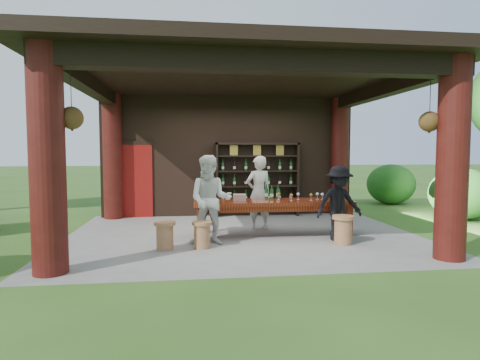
{
  "coord_description": "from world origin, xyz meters",
  "views": [
    {
      "loc": [
        -1.12,
        -8.46,
        1.77
      ],
      "look_at": [
        0.0,
        0.4,
        1.15
      ],
      "focal_mm": 30.0,
      "sensor_mm": 36.0,
      "label": 1
    }
  ],
  "objects": [
    {
      "name": "wine_shelf",
      "position": [
        0.74,
        2.45,
        1.02
      ],
      "size": [
        2.31,
        0.35,
        2.03
      ],
      "color": "black",
      "rests_on": "ground"
    },
    {
      "name": "guest_man",
      "position": [
        1.85,
        -0.8,
        0.75
      ],
      "size": [
        1.04,
        0.68,
        1.5
      ],
      "primitive_type": "imported",
      "rotation": [
        0.0,
        0.0,
        0.13
      ],
      "color": "black",
      "rests_on": "ground"
    },
    {
      "name": "host",
      "position": [
        0.45,
        0.55,
        0.84
      ],
      "size": [
        0.7,
        0.56,
        1.69
      ],
      "primitive_type": "imported",
      "rotation": [
        0.0,
        0.0,
        3.43
      ],
      "color": "beige",
      "rests_on": "ground"
    },
    {
      "name": "shrubs",
      "position": [
        2.11,
        0.84,
        0.56
      ],
      "size": [
        15.31,
        8.61,
        1.36
      ],
      "color": "#194C14",
      "rests_on": "ground"
    },
    {
      "name": "table_glasses",
      "position": [
        1.3,
        -0.16,
        0.82
      ],
      "size": [
        0.99,
        0.31,
        0.15
      ],
      "color": "silver",
      "rests_on": "tasting_table"
    },
    {
      "name": "stool_far_left",
      "position": [
        -1.58,
        -1.15,
        0.27
      ],
      "size": [
        0.39,
        0.39,
        0.51
      ],
      "rotation": [
        0.0,
        0.0,
        0.1
      ],
      "color": "brown",
      "rests_on": "ground"
    },
    {
      "name": "guest_woman",
      "position": [
        -0.73,
        -0.83,
        0.86
      ],
      "size": [
        0.93,
        0.78,
        1.72
      ],
      "primitive_type": "imported",
      "rotation": [
        0.0,
        0.0,
        -0.17
      ],
      "color": "silver",
      "rests_on": "ground"
    },
    {
      "name": "trees",
      "position": [
        3.51,
        0.82,
        3.37
      ],
      "size": [
        20.92,
        10.54,
        4.8
      ],
      "color": "#3F2819",
      "rests_on": "ground"
    },
    {
      "name": "ground",
      "position": [
        0.0,
        0.0,
        0.0
      ],
      "size": [
        90.0,
        90.0,
        0.0
      ],
      "primitive_type": "plane",
      "color": "#2D5119",
      "rests_on": "ground"
    },
    {
      "name": "stool_near_right",
      "position": [
        1.8,
        -1.15,
        0.29
      ],
      "size": [
        0.42,
        0.42,
        0.56
      ],
      "rotation": [
        0.0,
        0.0,
        -0.16
      ],
      "color": "brown",
      "rests_on": "ground"
    },
    {
      "name": "pavilion",
      "position": [
        -0.01,
        0.43,
        2.13
      ],
      "size": [
        7.5,
        6.0,
        3.6
      ],
      "color": "slate",
      "rests_on": "ground"
    },
    {
      "name": "table_bottles",
      "position": [
        0.68,
        0.16,
        0.9
      ],
      "size": [
        0.33,
        0.16,
        0.31
      ],
      "color": "#194C1E",
      "rests_on": "tasting_table"
    },
    {
      "name": "napkin_basket",
      "position": [
        -0.08,
        -0.15,
        0.82
      ],
      "size": [
        0.26,
        0.19,
        0.14
      ],
      "primitive_type": "cube",
      "rotation": [
        0.0,
        0.0,
        -0.02
      ],
      "color": "#BF6672",
      "rests_on": "tasting_table"
    },
    {
      "name": "stool_near_left",
      "position": [
        -0.9,
        -1.13,
        0.26
      ],
      "size": [
        0.38,
        0.38,
        0.5
      ],
      "rotation": [
        0.0,
        0.0,
        0.21
      ],
      "color": "brown",
      "rests_on": "ground"
    },
    {
      "name": "tasting_table",
      "position": [
        0.64,
        -0.16,
        0.63
      ],
      "size": [
        3.36,
        0.94,
        0.75
      ],
      "rotation": [
        0.0,
        0.0,
        -0.02
      ],
      "color": "#621A0E",
      "rests_on": "ground"
    }
  ]
}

